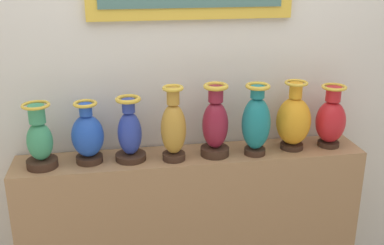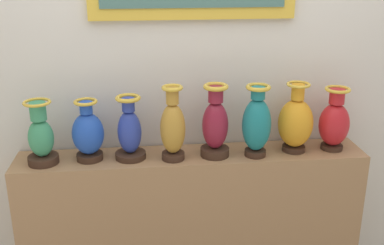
{
  "view_description": "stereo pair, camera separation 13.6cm",
  "coord_description": "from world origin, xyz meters",
  "px_view_note": "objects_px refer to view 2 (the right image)",
  "views": [
    {
      "loc": [
        -0.39,
        -2.25,
        1.96
      ],
      "look_at": [
        0.0,
        0.0,
        1.14
      ],
      "focal_mm": 43.6,
      "sensor_mm": 36.0,
      "label": 1
    },
    {
      "loc": [
        -0.25,
        -2.27,
        1.96
      ],
      "look_at": [
        0.0,
        0.0,
        1.14
      ],
      "focal_mm": 43.6,
      "sensor_mm": 36.0,
      "label": 2
    }
  ],
  "objects_px": {
    "vase_ochre": "(173,127)",
    "vase_teal": "(257,123)",
    "vase_amber": "(296,122)",
    "vase_sapphire": "(88,134)",
    "vase_jade": "(41,137)",
    "vase_burgundy": "(215,125)",
    "vase_cobalt": "(130,132)",
    "vase_crimson": "(334,122)"
  },
  "relations": [
    {
      "from": "vase_amber",
      "to": "vase_sapphire",
      "type": "bearing_deg",
      "value": 179.82
    },
    {
      "from": "vase_cobalt",
      "to": "vase_crimson",
      "type": "height_order",
      "value": "vase_crimson"
    },
    {
      "from": "vase_cobalt",
      "to": "vase_teal",
      "type": "relative_size",
      "value": 0.88
    },
    {
      "from": "vase_burgundy",
      "to": "vase_crimson",
      "type": "distance_m",
      "value": 0.65
    },
    {
      "from": "vase_sapphire",
      "to": "vase_cobalt",
      "type": "relative_size",
      "value": 0.95
    },
    {
      "from": "vase_jade",
      "to": "vase_ochre",
      "type": "bearing_deg",
      "value": -1.73
    },
    {
      "from": "vase_cobalt",
      "to": "vase_teal",
      "type": "height_order",
      "value": "vase_teal"
    },
    {
      "from": "vase_jade",
      "to": "vase_cobalt",
      "type": "bearing_deg",
      "value": 2.2
    },
    {
      "from": "vase_sapphire",
      "to": "vase_crimson",
      "type": "height_order",
      "value": "vase_crimson"
    },
    {
      "from": "vase_sapphire",
      "to": "vase_burgundy",
      "type": "distance_m",
      "value": 0.65
    },
    {
      "from": "vase_cobalt",
      "to": "vase_crimson",
      "type": "relative_size",
      "value": 0.97
    },
    {
      "from": "vase_ochre",
      "to": "vase_jade",
      "type": "bearing_deg",
      "value": 178.27
    },
    {
      "from": "vase_crimson",
      "to": "vase_amber",
      "type": "bearing_deg",
      "value": -179.93
    },
    {
      "from": "vase_ochre",
      "to": "vase_amber",
      "type": "distance_m",
      "value": 0.66
    },
    {
      "from": "vase_jade",
      "to": "vase_amber",
      "type": "distance_m",
      "value": 1.32
    },
    {
      "from": "vase_ochre",
      "to": "vase_teal",
      "type": "bearing_deg",
      "value": -0.34
    },
    {
      "from": "vase_jade",
      "to": "vase_burgundy",
      "type": "distance_m",
      "value": 0.88
    },
    {
      "from": "vase_jade",
      "to": "vase_sapphire",
      "type": "relative_size",
      "value": 1.03
    },
    {
      "from": "vase_sapphire",
      "to": "vase_ochre",
      "type": "xyz_separation_m",
      "value": [
        0.43,
        -0.04,
        0.03
      ]
    },
    {
      "from": "vase_burgundy",
      "to": "vase_teal",
      "type": "height_order",
      "value": "vase_burgundy"
    },
    {
      "from": "vase_ochre",
      "to": "vase_teal",
      "type": "xyz_separation_m",
      "value": [
        0.44,
        -0.0,
        0.01
      ]
    },
    {
      "from": "vase_burgundy",
      "to": "vase_teal",
      "type": "distance_m",
      "value": 0.21
    },
    {
      "from": "vase_cobalt",
      "to": "vase_burgundy",
      "type": "xyz_separation_m",
      "value": [
        0.44,
        -0.02,
        0.03
      ]
    },
    {
      "from": "vase_teal",
      "to": "vase_jade",
      "type": "bearing_deg",
      "value": 178.82
    },
    {
      "from": "vase_burgundy",
      "to": "vase_amber",
      "type": "xyz_separation_m",
      "value": [
        0.44,
        0.02,
        -0.01
      ]
    },
    {
      "from": "vase_cobalt",
      "to": "vase_sapphire",
      "type": "bearing_deg",
      "value": 178.74
    },
    {
      "from": "vase_cobalt",
      "to": "vase_burgundy",
      "type": "height_order",
      "value": "vase_burgundy"
    },
    {
      "from": "vase_ochre",
      "to": "vase_amber",
      "type": "relative_size",
      "value": 1.04
    },
    {
      "from": "vase_sapphire",
      "to": "vase_teal",
      "type": "height_order",
      "value": "vase_teal"
    },
    {
      "from": "vase_crimson",
      "to": "vase_burgundy",
      "type": "bearing_deg",
      "value": -178.5
    },
    {
      "from": "vase_amber",
      "to": "vase_crimson",
      "type": "height_order",
      "value": "vase_amber"
    },
    {
      "from": "vase_cobalt",
      "to": "vase_teal",
      "type": "xyz_separation_m",
      "value": [
        0.66,
        -0.04,
        0.04
      ]
    },
    {
      "from": "vase_ochre",
      "to": "vase_crimson",
      "type": "bearing_deg",
      "value": 2.52
    },
    {
      "from": "vase_cobalt",
      "to": "vase_amber",
      "type": "relative_size",
      "value": 0.89
    },
    {
      "from": "vase_ochre",
      "to": "vase_amber",
      "type": "height_order",
      "value": "vase_ochre"
    },
    {
      "from": "vase_ochre",
      "to": "vase_cobalt",
      "type": "bearing_deg",
      "value": 170.5
    },
    {
      "from": "vase_jade",
      "to": "vase_crimson",
      "type": "distance_m",
      "value": 1.54
    },
    {
      "from": "vase_jade",
      "to": "vase_sapphire",
      "type": "bearing_deg",
      "value": 5.36
    },
    {
      "from": "vase_teal",
      "to": "vase_crimson",
      "type": "xyz_separation_m",
      "value": [
        0.44,
        0.04,
        -0.03
      ]
    },
    {
      "from": "vase_cobalt",
      "to": "vase_ochre",
      "type": "height_order",
      "value": "vase_ochre"
    },
    {
      "from": "vase_teal",
      "to": "vase_amber",
      "type": "xyz_separation_m",
      "value": [
        0.22,
        0.04,
        -0.02
      ]
    },
    {
      "from": "vase_cobalt",
      "to": "vase_amber",
      "type": "height_order",
      "value": "vase_amber"
    }
  ]
}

